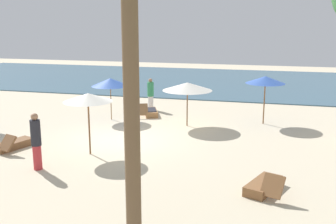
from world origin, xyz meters
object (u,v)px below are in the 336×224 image
at_px(umbrella_0, 187,87).
at_px(lounger_1, 13,144).
at_px(umbrella_2, 88,98).
at_px(person_1, 151,94).
at_px(umbrella_5, 110,82).
at_px(lounger_0, 150,112).
at_px(umbrella_1, 265,80).
at_px(person_0, 36,141).
at_px(lounger_2, 264,186).

bearing_deg(umbrella_0, lounger_1, -138.58).
height_order(umbrella_2, person_1, umbrella_2).
bearing_deg(umbrella_5, person_1, 65.38).
height_order(lounger_1, person_1, person_1).
height_order(umbrella_2, lounger_0, umbrella_2).
distance_m(umbrella_5, lounger_0, 2.67).
relative_size(lounger_1, person_1, 1.04).
distance_m(umbrella_1, lounger_1, 11.29).
bearing_deg(lounger_0, umbrella_0, -34.61).
bearing_deg(person_1, lounger_1, -111.03).
height_order(umbrella_1, umbrella_5, umbrella_1).
bearing_deg(person_1, person_0, -95.56).
distance_m(umbrella_1, person_0, 10.72).
distance_m(lounger_0, person_0, 8.46).
xyz_separation_m(umbrella_1, umbrella_2, (-6.03, -6.17, 0.01)).
bearing_deg(umbrella_0, umbrella_1, 20.52).
distance_m(umbrella_5, person_1, 3.10).
bearing_deg(lounger_1, lounger_2, -9.93).
bearing_deg(lounger_2, umbrella_2, 163.89).
bearing_deg(umbrella_0, lounger_0, 145.39).
bearing_deg(lounger_0, lounger_1, -117.49).
bearing_deg(umbrella_2, person_1, 90.41).
xyz_separation_m(lounger_1, person_0, (2.12, -1.69, 0.80)).
height_order(umbrella_0, person_1, umbrella_0).
relative_size(lounger_0, lounger_2, 1.01).
bearing_deg(lounger_1, person_1, 68.97).
height_order(umbrella_2, lounger_1, umbrella_2).
bearing_deg(umbrella_1, umbrella_0, -159.48).
xyz_separation_m(umbrella_1, umbrella_5, (-7.30, -1.02, -0.23)).
bearing_deg(person_1, umbrella_0, -47.74).
bearing_deg(umbrella_2, lounger_0, 87.14).
xyz_separation_m(umbrella_0, umbrella_5, (-3.88, 0.26, 0.02)).
bearing_deg(umbrella_0, lounger_2, -61.29).
height_order(umbrella_5, lounger_1, umbrella_5).
bearing_deg(person_1, umbrella_2, -89.59).
distance_m(umbrella_0, lounger_1, 7.81).
relative_size(umbrella_5, lounger_2, 1.17).
relative_size(lounger_1, person_0, 0.94).
xyz_separation_m(umbrella_5, person_0, (0.28, -7.00, -0.89)).
xyz_separation_m(umbrella_5, person_1, (1.22, 2.66, -1.00)).
relative_size(umbrella_1, umbrella_5, 1.10).
bearing_deg(lounger_1, umbrella_5, 70.84).
relative_size(umbrella_2, lounger_0, 1.27).
bearing_deg(lounger_2, person_1, 123.32).
distance_m(umbrella_0, lounger_0, 3.23).
xyz_separation_m(umbrella_0, lounger_0, (-2.28, 1.57, -1.67)).
bearing_deg(lounger_0, person_0, -99.03).
relative_size(umbrella_1, person_0, 1.20).
relative_size(umbrella_1, umbrella_2, 1.00).
relative_size(umbrella_2, lounger_1, 1.27).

